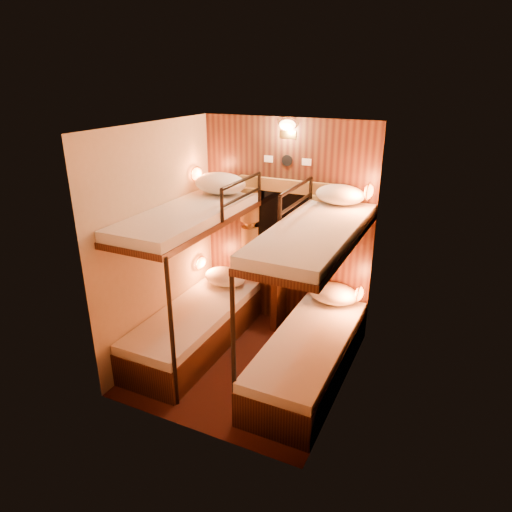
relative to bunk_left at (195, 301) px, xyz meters
The scene contains 22 objects.
floor 0.86m from the bunk_left, ahead, with size 2.10×2.10×0.00m, color black.
ceiling 1.95m from the bunk_left, ahead, with size 2.10×2.10×0.00m, color silver.
wall_back 1.34m from the bunk_left, 56.56° to the left, with size 2.40×2.40×0.00m, color #C6B293.
wall_front 1.44m from the bunk_left, 59.93° to the right, with size 2.40×2.40×0.00m, color #C6B293.
wall_left 0.74m from the bunk_left, 168.93° to the right, with size 2.40×2.40×0.00m, color #C6B293.
wall_right 1.77m from the bunk_left, ahead, with size 2.40×2.40×0.00m, color #C6B293.
back_panel 1.33m from the bunk_left, 56.16° to the left, with size 2.00×0.03×2.40m, color black.
bunk_left is the anchor object (origin of this frame).
bunk_right 1.30m from the bunk_left, ahead, with size 0.72×1.90×1.82m.
window 1.30m from the bunk_left, 55.30° to the left, with size 1.00×0.12×0.79m.
curtains 1.32m from the bunk_left, 54.32° to the left, with size 1.10×0.22×1.00m.
back_fixtures 2.03m from the bunk_left, 55.16° to the left, with size 0.54×0.09×0.48m.
reading_lamps 1.13m from the bunk_left, 44.25° to the left, with size 2.00×0.20×1.25m.
table 1.02m from the bunk_left, 50.33° to the left, with size 0.50×0.34×0.66m.
bottle_left 1.00m from the bunk_left, 55.08° to the left, with size 0.06×0.06×0.21m.
bottle_right 1.02m from the bunk_left, 51.86° to the left, with size 0.07×0.07×0.23m.
sachet_a 1.16m from the bunk_left, 44.44° to the left, with size 0.09×0.07×0.01m, color silver.
sachet_b 1.09m from the bunk_left, 50.95° to the left, with size 0.07×0.06×0.01m, color silver.
pillow_lower_left 0.68m from the bunk_left, 90.18° to the left, with size 0.53×0.38×0.21m, color silver.
pillow_lower_right 1.52m from the bunk_left, 31.36° to the left, with size 0.54×0.39×0.21m, color silver.
pillow_upper_left 1.30m from the bunk_left, 90.20° to the left, with size 0.59×0.42×0.23m, color silver.
pillow_upper_right 1.88m from the bunk_left, 30.69° to the left, with size 0.50×0.36×0.20m, color silver.
Camera 1 is at (1.80, -3.58, 2.82)m, focal length 32.00 mm.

